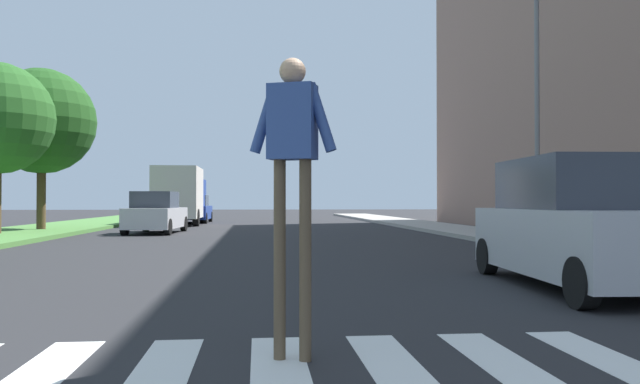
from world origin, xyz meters
The scene contains 11 objects.
ground_plane centered at (0.00, 30.00, 0.00)m, with size 140.00×140.00×0.00m, color #262628.
crosswalk centered at (0.00, 7.12, 0.00)m, with size 7.65×2.20×0.01m.
median_strip centered at (-8.36, 28.00, 0.07)m, with size 4.35×64.00×0.15m, color #477A38.
tree_distant centered at (-8.16, 29.27, 4.60)m, with size 4.36×4.36×6.64m.
sidewalk_right centered at (9.22, 28.00, 0.07)m, with size 3.00×64.00×0.15m, color #9E9991.
street_lamp_right centered at (8.62, 19.55, 4.59)m, with size 1.02×0.24×7.50m.
pedestrian_performer centered at (1.01, 7.36, 1.66)m, with size 0.73×0.35×2.49m.
suv_crossing centered at (5.60, 11.30, 0.93)m, with size 2.19×4.70×1.97m.
sedan_midblock centered at (-3.37, 28.38, 0.78)m, with size 2.11×4.34×1.69m.
sedan_distant centered at (-3.07, 40.83, 0.77)m, with size 1.93×4.33×1.66m.
truck_box_delivery centered at (-3.47, 37.26, 1.63)m, with size 2.40×6.20×3.10m.
Camera 1 is at (0.73, 2.16, 1.31)m, focal length 35.52 mm.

